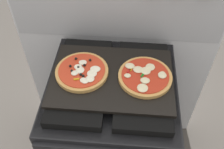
{
  "coord_description": "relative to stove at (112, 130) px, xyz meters",
  "views": [
    {
      "loc": [
        0.06,
        -0.77,
        1.78
      ],
      "look_at": [
        0.0,
        0.0,
        0.93
      ],
      "focal_mm": 41.83,
      "sensor_mm": 36.0,
      "label": 1
    }
  ],
  "objects": [
    {
      "name": "baking_tray",
      "position": [
        0.0,
        0.0,
        0.46
      ],
      "size": [
        0.54,
        0.38,
        0.02
      ],
      "primitive_type": "cube",
      "color": "black",
      "rests_on": "stove"
    },
    {
      "name": "kitchen_backsplash",
      "position": [
        0.0,
        0.34,
        0.34
      ],
      "size": [
        1.1,
        0.09,
        1.55
      ],
      "color": "silver",
      "rests_on": "ground_plane"
    },
    {
      "name": "pizza_right",
      "position": [
        0.15,
        0.0,
        0.48
      ],
      "size": [
        0.24,
        0.24,
        0.03
      ],
      "color": "tan",
      "rests_on": "baking_tray"
    },
    {
      "name": "pizza_left",
      "position": [
        -0.13,
        0.01,
        0.48
      ],
      "size": [
        0.24,
        0.24,
        0.03
      ],
      "color": "tan",
      "rests_on": "baking_tray"
    },
    {
      "name": "stove",
      "position": [
        0.0,
        0.0,
        0.0
      ],
      "size": [
        0.6,
        0.64,
        0.9
      ],
      "color": "black",
      "rests_on": "ground_plane"
    }
  ]
}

